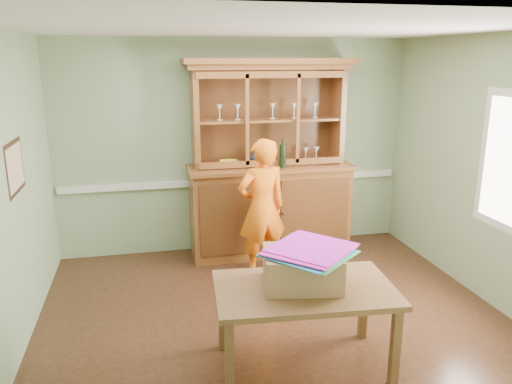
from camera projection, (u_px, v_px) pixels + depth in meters
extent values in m
plane|color=#4C2918|center=(274.00, 318.00, 4.88)|extent=(4.50, 4.50, 0.00)
plane|color=white|center=(277.00, 28.00, 4.17)|extent=(4.50, 4.50, 0.00)
plane|color=#88A279|center=(235.00, 147.00, 6.41)|extent=(4.50, 0.00, 4.50)
plane|color=#88A279|center=(7.00, 199.00, 4.05)|extent=(0.00, 4.00, 4.00)
plane|color=#88A279|center=(492.00, 172.00, 5.00)|extent=(0.00, 4.00, 4.00)
plane|color=#88A279|center=(372.00, 275.00, 2.64)|extent=(4.50, 0.00, 4.50)
cube|color=silver|center=(236.00, 181.00, 6.50)|extent=(4.41, 0.05, 0.08)
cube|color=#311D13|center=(16.00, 167.00, 4.28)|extent=(0.03, 0.60, 0.46)
cube|color=beige|center=(16.00, 167.00, 4.28)|extent=(0.01, 0.52, 0.38)
cube|color=white|center=(512.00, 163.00, 4.68)|extent=(0.01, 0.80, 1.20)
cube|color=brown|center=(270.00, 211.00, 6.41)|extent=(2.00, 0.61, 1.11)
cube|color=brown|center=(270.00, 167.00, 6.25)|extent=(2.06, 0.68, 0.04)
cube|color=brown|center=(265.00, 116.00, 6.37)|extent=(1.89, 0.04, 1.17)
cube|color=brown|center=(195.00, 120.00, 6.00)|extent=(0.07, 0.42, 1.17)
cube|color=brown|center=(337.00, 116.00, 6.38)|extent=(0.07, 0.42, 1.17)
cube|color=brown|center=(269.00, 67.00, 6.03)|extent=(2.00, 0.49, 0.07)
cube|color=brown|center=(269.00, 61.00, 5.99)|extent=(2.09, 0.53, 0.07)
cube|color=brown|center=(268.00, 120.00, 6.20)|extent=(1.75, 0.37, 0.03)
imported|color=#B2B2B7|center=(255.00, 156.00, 6.28)|extent=(0.20, 0.20, 0.21)
imported|color=yellow|center=(229.00, 163.00, 6.23)|extent=(0.24, 0.24, 0.06)
cylinder|color=black|center=(283.00, 154.00, 6.05)|extent=(0.08, 0.08, 0.36)
cube|color=brown|center=(305.00, 290.00, 3.95)|extent=(1.48, 0.96, 0.05)
cube|color=brown|center=(230.00, 361.00, 3.62)|extent=(0.07, 0.07, 0.66)
cube|color=brown|center=(222.00, 314.00, 4.29)|extent=(0.07, 0.07, 0.66)
cube|color=brown|center=(395.00, 347.00, 3.79)|extent=(0.07, 0.07, 0.66)
cube|color=brown|center=(363.00, 304.00, 4.46)|extent=(0.07, 0.07, 0.66)
cube|color=#9E7051|center=(302.00, 268.00, 3.95)|extent=(0.67, 0.58, 0.28)
cube|color=green|center=(309.00, 253.00, 3.89)|extent=(0.80, 0.80, 0.01)
cube|color=#2986C3|center=(309.00, 252.00, 3.88)|extent=(0.80, 0.80, 0.01)
cube|color=pink|center=(309.00, 250.00, 3.88)|extent=(0.80, 0.80, 0.01)
cube|color=#EA23BA|center=(309.00, 249.00, 3.88)|extent=(0.80, 0.80, 0.01)
cube|color=#CF1FC3|center=(309.00, 248.00, 3.88)|extent=(0.80, 0.80, 0.01)
imported|color=orange|center=(262.00, 208.00, 5.67)|extent=(0.65, 0.49, 1.60)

